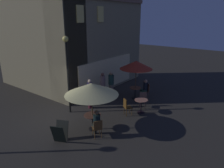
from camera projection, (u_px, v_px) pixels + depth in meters
ground_plane at (62, 119)px, 10.84m from camera, size 60.00×60.00×0.00m
cafe_building at (70, 40)px, 14.58m from camera, size 8.12×8.06×7.13m
street_lamp_near_corner at (67, 62)px, 10.80m from camera, size 0.31×0.31×4.19m
menu_sandwich_board at (60, 132)px, 8.82m from camera, size 0.80×0.76×0.84m
cafe_table_0 at (135, 91)px, 13.45m from camera, size 0.73×0.73×0.75m
cafe_table_1 at (92, 118)px, 9.72m from camera, size 0.80×0.80×0.76m
cafe_table_2 at (141, 103)px, 11.44m from camera, size 0.73×0.73×0.78m
patio_umbrella_0 at (136, 65)px, 12.93m from camera, size 2.05×2.05×2.51m
patio_umbrella_1 at (92, 89)px, 9.27m from camera, size 2.44×2.44×2.31m
cafe_chair_0 at (147, 90)px, 13.60m from camera, size 0.56×0.56×0.96m
cafe_chair_1 at (97, 127)px, 9.04m from camera, size 0.53×0.53×0.86m
cafe_chair_2 at (126, 106)px, 11.15m from camera, size 0.54×0.54×0.94m
cafe_chair_3 at (143, 99)px, 12.18m from camera, size 0.54×0.54×0.88m
patron_seated_0 at (145, 88)px, 13.52m from camera, size 0.49×0.48×1.25m
patron_seated_1 at (96, 122)px, 9.10m from camera, size 0.46×0.51×1.29m
patron_standing_2 at (111, 85)px, 13.62m from camera, size 0.36×0.36×1.72m
patron_standing_3 at (103, 86)px, 13.15m from camera, size 0.33×0.33×1.80m
patron_standing_4 at (90, 94)px, 11.94m from camera, size 0.31×0.31×1.74m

